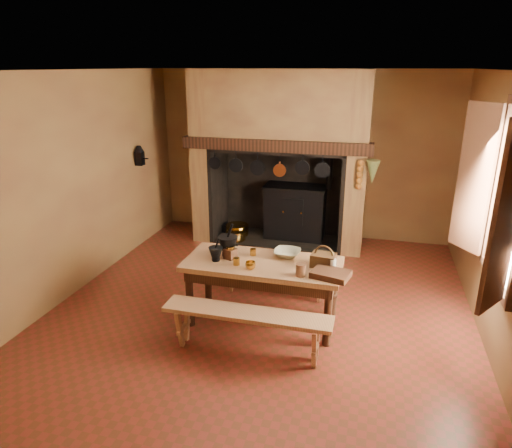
{
  "coord_description": "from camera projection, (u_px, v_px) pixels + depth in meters",
  "views": [
    {
      "loc": [
        1.21,
        -4.92,
        2.85
      ],
      "look_at": [
        -0.17,
        0.3,
        0.96
      ],
      "focal_mm": 32.0,
      "sensor_mm": 36.0,
      "label": 1
    }
  ],
  "objects": [
    {
      "name": "onion_string",
      "position": [
        360.0,
        175.0,
        6.67
      ],
      "size": [
        0.12,
        0.1,
        0.46
      ],
      "primitive_type": null,
      "color": "#955F1B",
      "rests_on": "chimney_breast"
    },
    {
      "name": "iron_range",
      "position": [
        296.0,
        211.0,
        7.8
      ],
      "size": [
        1.12,
        0.55,
        1.6
      ],
      "color": "black",
      "rests_on": "floor"
    },
    {
      "name": "ceiling",
      "position": [
        265.0,
        70.0,
        4.79
      ],
      "size": [
        5.5,
        5.5,
        0.0
      ],
      "primitive_type": "plane",
      "rotation": [
        3.14,
        0.0,
        0.0
      ],
      "color": "silver",
      "rests_on": "back_wall"
    },
    {
      "name": "bench_front",
      "position": [
        247.0,
        322.0,
        4.65
      ],
      "size": [
        1.74,
        0.3,
        0.49
      ],
      "color": "#AF8150",
      "rests_on": "floor"
    },
    {
      "name": "wall_right",
      "position": [
        501.0,
        215.0,
        4.65
      ],
      "size": [
        0.02,
        5.5,
        2.8
      ],
      "primitive_type": "cube",
      "color": "olive",
      "rests_on": "floor"
    },
    {
      "name": "hanging_pans",
      "position": [
        271.0,
        168.0,
        7.0
      ],
      "size": [
        1.92,
        0.29,
        0.27
      ],
      "color": "black",
      "rests_on": "chimney_breast"
    },
    {
      "name": "window",
      "position": [
        499.0,
        196.0,
        4.22
      ],
      "size": [
        0.39,
        1.75,
        1.76
      ],
      "color": "white",
      "rests_on": "wall_right"
    },
    {
      "name": "stoneware_crock",
      "position": [
        301.0,
        270.0,
        4.76
      ],
      "size": [
        0.12,
        0.12,
        0.13
      ],
      "primitive_type": "cylinder",
      "rotation": [
        0.0,
        0.0,
        0.11
      ],
      "color": "#512F1E",
      "rests_on": "work_table"
    },
    {
      "name": "floor",
      "position": [
        263.0,
        305.0,
        5.72
      ],
      "size": [
        5.5,
        5.5,
        0.0
      ],
      "primitive_type": "plane",
      "color": "maroon",
      "rests_on": "ground"
    },
    {
      "name": "brass_cup",
      "position": [
        251.0,
        265.0,
        4.92
      ],
      "size": [
        0.12,
        0.12,
        0.09
      ],
      "primitive_type": "imported",
      "rotation": [
        0.0,
        0.0,
        -0.09
      ],
      "color": "#B07E28",
      "rests_on": "work_table"
    },
    {
      "name": "wicker_basket",
      "position": [
        323.0,
        260.0,
        4.97
      ],
      "size": [
        0.28,
        0.22,
        0.25
      ],
      "rotation": [
        0.0,
        0.0,
        -0.12
      ],
      "color": "#4D3317",
      "rests_on": "work_table"
    },
    {
      "name": "glass_jar",
      "position": [
        333.0,
        265.0,
        4.88
      ],
      "size": [
        0.1,
        0.1,
        0.13
      ],
      "primitive_type": "cylinder",
      "rotation": [
        0.0,
        0.0,
        0.36
      ],
      "color": "beige",
      "rests_on": "work_table"
    },
    {
      "name": "work_table",
      "position": [
        263.0,
        271.0,
        5.16
      ],
      "size": [
        1.76,
        0.78,
        0.76
      ],
      "color": "#AF8150",
      "rests_on": "floor"
    },
    {
      "name": "wooden_tray",
      "position": [
        331.0,
        274.0,
        4.74
      ],
      "size": [
        0.43,
        0.35,
        0.07
      ],
      "primitive_type": "cube",
      "rotation": [
        0.0,
        0.0,
        -0.24
      ],
      "color": "#3D2013",
      "rests_on": "work_table"
    },
    {
      "name": "brass_mug_b",
      "position": [
        253.0,
        252.0,
        5.28
      ],
      "size": [
        0.09,
        0.09,
        0.08
      ],
      "primitive_type": "cylinder",
      "rotation": [
        0.0,
        0.0,
        -0.35
      ],
      "color": "#B07E28",
      "rests_on": "work_table"
    },
    {
      "name": "mortar_large",
      "position": [
        228.0,
        245.0,
        5.24
      ],
      "size": [
        0.23,
        0.23,
        0.4
      ],
      "rotation": [
        0.0,
        0.0,
        -0.04
      ],
      "color": "black",
      "rests_on": "work_table"
    },
    {
      "name": "hearth_pans",
      "position": [
        236.0,
        232.0,
        7.97
      ],
      "size": [
        0.51,
        0.62,
        0.2
      ],
      "color": "#B07E28",
      "rests_on": "floor"
    },
    {
      "name": "bench_back",
      "position": [
        275.0,
        274.0,
        5.88
      ],
      "size": [
        1.43,
        0.25,
        0.4
      ],
      "color": "#AF8150",
      "rests_on": "floor"
    },
    {
      "name": "brass_mug_a",
      "position": [
        236.0,
        261.0,
        5.03
      ],
      "size": [
        0.08,
        0.08,
        0.08
      ],
      "primitive_type": "cylinder",
      "rotation": [
        0.0,
        0.0,
        -0.12
      ],
      "color": "#B07E28",
      "rests_on": "work_table"
    },
    {
      "name": "back_wall",
      "position": [
        303.0,
        155.0,
        7.77
      ],
      "size": [
        5.0,
        0.02,
        2.8
      ],
      "primitive_type": "cube",
      "color": "olive",
      "rests_on": "floor"
    },
    {
      "name": "coffee_grinder",
      "position": [
        230.0,
        253.0,
        5.18
      ],
      "size": [
        0.17,
        0.15,
        0.18
      ],
      "rotation": [
        0.0,
        0.0,
        -0.38
      ],
      "color": "#3D2013",
      "rests_on": "work_table"
    },
    {
      "name": "wall_left",
      "position": [
        75.0,
        184.0,
        5.86
      ],
      "size": [
        0.02,
        5.5,
        2.8
      ],
      "primitive_type": "cube",
      "color": "olive",
      "rests_on": "floor"
    },
    {
      "name": "chimney_breast",
      "position": [
        281.0,
        134.0,
        7.3
      ],
      "size": [
        2.95,
        0.96,
        2.8
      ],
      "color": "olive",
      "rests_on": "floor"
    },
    {
      "name": "herb_bunch",
      "position": [
        372.0,
        172.0,
        6.61
      ],
      "size": [
        0.2,
        0.2,
        0.35
      ],
      "primitive_type": "cone",
      "rotation": [
        3.14,
        0.0,
        0.0
      ],
      "color": "#58602D",
      "rests_on": "chimney_breast"
    },
    {
      "name": "mixing_bowl",
      "position": [
        287.0,
        253.0,
        5.26
      ],
      "size": [
        0.32,
        0.32,
        0.08
      ],
      "primitive_type": "imported",
      "rotation": [
        0.0,
        0.0,
        -0.05
      ],
      "color": "#AFAC86",
      "rests_on": "work_table"
    },
    {
      "name": "wall_front",
      "position": [
        154.0,
        319.0,
        2.75
      ],
      "size": [
        5.0,
        0.02,
        2.8
      ],
      "primitive_type": "cube",
      "color": "olive",
      "rests_on": "floor"
    },
    {
      "name": "wall_coffee_mill",
      "position": [
        139.0,
        154.0,
        7.22
      ],
      "size": [
        0.23,
        0.16,
        0.31
      ],
      "color": "black",
      "rests_on": "wall_left"
    },
    {
      "name": "mortar_small",
      "position": [
        216.0,
        253.0,
        5.12
      ],
      "size": [
        0.16,
        0.16,
        0.27
      ],
      "rotation": [
        0.0,
        0.0,
        0.08
      ],
      "color": "black",
      "rests_on": "work_table"
    }
  ]
}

